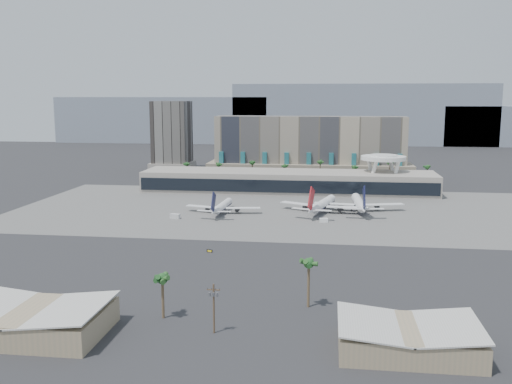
# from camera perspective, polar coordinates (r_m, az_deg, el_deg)

# --- Properties ---
(ground) EXTENTS (900.00, 900.00, 0.00)m
(ground) POSITION_cam_1_polar(r_m,az_deg,el_deg) (228.69, 1.14, -4.43)
(ground) COLOR #232326
(ground) RESTS_ON ground
(apron_pad) EXTENTS (260.00, 130.00, 0.06)m
(apron_pad) POSITION_cam_1_polar(r_m,az_deg,el_deg) (282.13, 2.38, -1.76)
(apron_pad) COLOR #5B5B59
(apron_pad) RESTS_ON ground
(mountain_ridge) EXTENTS (680.00, 60.00, 70.00)m
(mountain_ridge) POSITION_cam_1_polar(r_m,az_deg,el_deg) (691.14, 7.81, 7.30)
(mountain_ridge) COLOR gray
(mountain_ridge) RESTS_ON ground
(hotel) EXTENTS (140.00, 30.00, 42.00)m
(hotel) POSITION_cam_1_polar(r_m,az_deg,el_deg) (397.18, 5.37, 3.92)
(hotel) COLOR tan
(hotel) RESTS_ON ground
(office_tower) EXTENTS (30.00, 30.00, 52.00)m
(office_tower) POSITION_cam_1_polar(r_m,az_deg,el_deg) (438.43, -8.39, 5.18)
(office_tower) COLOR black
(office_tower) RESTS_ON ground
(terminal) EXTENTS (170.00, 32.50, 14.50)m
(terminal) POSITION_cam_1_polar(r_m,az_deg,el_deg) (334.92, 3.22, 1.14)
(terminal) COLOR #ACA497
(terminal) RESTS_ON ground
(saucer_structure) EXTENTS (26.00, 26.00, 21.89)m
(saucer_structure) POSITION_cam_1_polar(r_m,az_deg,el_deg) (340.04, 12.61, 3.08)
(saucer_structure) COLOR white
(saucer_structure) RESTS_ON ground
(palm_row) EXTENTS (157.80, 2.80, 13.10)m
(palm_row) POSITION_cam_1_polar(r_m,az_deg,el_deg) (368.77, 4.72, 2.52)
(palm_row) COLOR brown
(palm_row) RESTS_ON ground
(hangar_left) EXTENTS (36.65, 22.60, 7.55)m
(hangar_left) POSITION_cam_1_polar(r_m,az_deg,el_deg) (146.82, -21.77, -11.85)
(hangar_left) COLOR tan
(hangar_left) RESTS_ON ground
(hangar_right) EXTENTS (30.55, 20.60, 6.89)m
(hangar_right) POSITION_cam_1_polar(r_m,az_deg,el_deg) (132.57, 14.96, -13.94)
(hangar_right) COLOR tan
(hangar_right) RESTS_ON ground
(utility_pole) EXTENTS (3.20, 0.85, 12.00)m
(utility_pole) POSITION_cam_1_polar(r_m,az_deg,el_deg) (135.99, -4.25, -11.12)
(utility_pole) COLOR #4C3826
(utility_pole) RESTS_ON ground
(airliner_left) EXTENTS (36.88, 38.03, 13.12)m
(airliner_left) POSITION_cam_1_polar(r_m,az_deg,el_deg) (273.00, -3.41, -1.44)
(airliner_left) COLOR white
(airliner_left) RESTS_ON ground
(airliner_centre) EXTENTS (42.52, 44.11, 15.55)m
(airliner_centre) POSITION_cam_1_polar(r_m,az_deg,el_deg) (276.01, 6.66, -1.24)
(airliner_centre) COLOR white
(airliner_centre) RESTS_ON ground
(airliner_right) EXTENTS (43.98, 45.35, 15.65)m
(airliner_right) POSITION_cam_1_polar(r_m,az_deg,el_deg) (281.96, 10.28, -1.10)
(airliner_right) COLOR white
(airliner_right) RESTS_ON ground
(service_vehicle_a) EXTENTS (4.80, 3.00, 2.18)m
(service_vehicle_a) POSITION_cam_1_polar(r_m,az_deg,el_deg) (263.56, -8.09, -2.41)
(service_vehicle_a) COLOR silver
(service_vehicle_a) RESTS_ON ground
(service_vehicle_b) EXTENTS (3.87, 2.71, 1.81)m
(service_vehicle_b) POSITION_cam_1_polar(r_m,az_deg,el_deg) (255.06, 6.79, -2.82)
(service_vehicle_b) COLOR white
(service_vehicle_b) RESTS_ON ground
(taxiway_sign) EXTENTS (2.18, 0.89, 0.99)m
(taxiway_sign) POSITION_cam_1_polar(r_m,az_deg,el_deg) (205.85, -4.67, -5.89)
(taxiway_sign) COLOR black
(taxiway_sign) RESTS_ON ground
(near_palm_a) EXTENTS (6.00, 6.00, 11.69)m
(near_palm_a) POSITION_cam_1_polar(r_m,az_deg,el_deg) (145.70, -9.34, -9.08)
(near_palm_a) COLOR brown
(near_palm_a) RESTS_ON ground
(near_palm_b) EXTENTS (6.00, 6.00, 13.40)m
(near_palm_b) POSITION_cam_1_polar(r_m,az_deg,el_deg) (151.25, 5.30, -7.63)
(near_palm_b) COLOR brown
(near_palm_b) RESTS_ON ground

